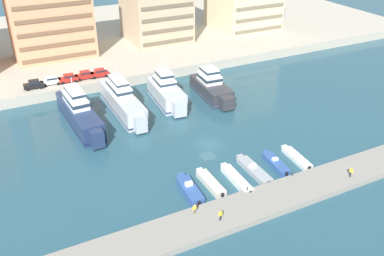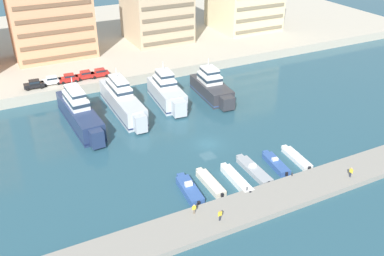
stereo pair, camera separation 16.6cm
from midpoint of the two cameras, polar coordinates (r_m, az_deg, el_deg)
name	(u,v)px [view 1 (the left image)]	position (r m, az deg, el deg)	size (l,w,h in m)	color
ground_plane	(208,144)	(74.40, 2.11, -2.14)	(400.00, 400.00, 0.00)	#285160
quay_promenade	(101,38)	(130.35, -12.11, 11.62)	(180.00, 70.00, 2.27)	#BCB29E
pier_dock	(270,200)	(61.82, 10.27, -9.41)	(120.00, 6.10, 0.89)	gray
yacht_navy_far_left	(79,113)	(82.25, -14.86, 2.01)	(4.92, 20.90, 8.57)	navy
yacht_silver_left	(122,100)	(85.60, -9.35, 3.68)	(4.04, 20.86, 8.31)	silver
yacht_silver_mid_left	(167,92)	(88.46, -3.45, 4.82)	(5.59, 15.76, 8.29)	silver
yacht_charcoal_center_left	(211,87)	(91.33, 2.55, 5.50)	(5.61, 15.81, 7.84)	#333338
motorboat_blue_far_left	(189,189)	(62.59, -0.41, -8.18)	(2.55, 7.55, 1.68)	#33569E
motorboat_cream_left	(210,183)	(64.17, 2.39, -7.29)	(1.75, 7.51, 0.90)	beige
motorboat_white_mid_left	(236,179)	(65.13, 5.86, -6.80)	(1.88, 8.43, 0.94)	white
motorboat_grey_center_left	(254,170)	(67.63, 8.16, -5.52)	(2.07, 8.73, 1.25)	#9EA3A8
motorboat_blue_center	(276,163)	(69.67, 11.02, -4.63)	(2.43, 7.10, 1.28)	#33569E
motorboat_white_center_right	(296,157)	(72.00, 13.66, -3.83)	(2.25, 7.54, 1.14)	white
car_black_far_left	(34,84)	(95.77, -20.40, 5.51)	(4.18, 2.09, 1.80)	black
car_white_left	(51,80)	(96.59, -18.31, 6.06)	(4.20, 2.12, 1.80)	white
car_red_mid_left	(69,78)	(96.75, -16.19, 6.42)	(4.20, 2.12, 1.80)	red
car_red_center_left	(85,75)	(97.62, -14.16, 6.90)	(4.11, 1.95, 1.80)	red
car_red_center	(99,73)	(98.05, -12.31, 7.21)	(4.15, 2.02, 1.80)	red
apartment_block_left	(49,12)	(111.85, -18.57, 14.46)	(19.34, 12.37, 23.88)	tan
pedestrian_near_edge	(220,214)	(56.39, 3.73, -11.42)	(0.63, 0.26, 1.64)	#282D3D
pedestrian_mid_deck	(351,171)	(68.27, 20.38, -5.41)	(0.24, 0.65, 1.68)	#282D3D
pedestrian_far_side	(195,208)	(57.30, 0.26, -10.66)	(0.60, 0.21, 1.54)	#7A6B56
bollard_west	(197,205)	(58.78, 0.61, -10.22)	(0.20, 0.20, 0.61)	#2D2D33
bollard_west_mid	(247,189)	(62.15, 7.30, -8.02)	(0.20, 0.20, 0.61)	#2D2D33
bollard_east_mid	(292,174)	(66.34, 13.17, -5.98)	(0.20, 0.20, 0.61)	#2D2D33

